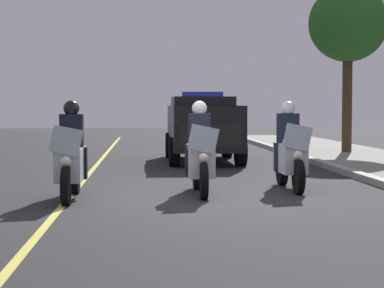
{
  "coord_description": "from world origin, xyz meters",
  "views": [
    {
      "loc": [
        12.0,
        -0.89,
        1.6
      ],
      "look_at": [
        -0.88,
        0.0,
        0.9
      ],
      "focal_mm": 63.66,
      "sensor_mm": 36.0,
      "label": 1
    }
  ],
  "objects_px": {
    "police_motorcycle_lead_right": "(200,156)",
    "tree_far_back": "(348,25)",
    "police_suv": "(203,125)",
    "police_motorcycle_trailing": "(290,154)",
    "police_motorcycle_lead_left": "(71,159)"
  },
  "relations": [
    {
      "from": "police_motorcycle_lead_right",
      "to": "police_suv",
      "type": "height_order",
      "value": "police_suv"
    },
    {
      "from": "police_motorcycle_lead_left",
      "to": "police_motorcycle_trailing",
      "type": "height_order",
      "value": "same"
    },
    {
      "from": "police_motorcycle_lead_left",
      "to": "police_motorcycle_lead_right",
      "type": "height_order",
      "value": "same"
    },
    {
      "from": "police_motorcycle_lead_left",
      "to": "tree_far_back",
      "type": "relative_size",
      "value": 0.38
    },
    {
      "from": "police_motorcycle_lead_left",
      "to": "police_motorcycle_lead_right",
      "type": "xyz_separation_m",
      "value": [
        -0.57,
        2.3,
        0.0
      ]
    },
    {
      "from": "police_suv",
      "to": "tree_far_back",
      "type": "height_order",
      "value": "tree_far_back"
    },
    {
      "from": "police_suv",
      "to": "police_motorcycle_lead_right",
      "type": "bearing_deg",
      "value": -5.2
    },
    {
      "from": "police_motorcycle_lead_left",
      "to": "police_motorcycle_trailing",
      "type": "bearing_deg",
      "value": 105.49
    },
    {
      "from": "police_motorcycle_lead_left",
      "to": "tree_far_back",
      "type": "height_order",
      "value": "tree_far_back"
    },
    {
      "from": "police_motorcycle_trailing",
      "to": "tree_far_back",
      "type": "xyz_separation_m",
      "value": [
        -9.32,
        3.93,
        3.64
      ]
    },
    {
      "from": "police_motorcycle_lead_left",
      "to": "tree_far_back",
      "type": "distance_m",
      "value": 13.66
    },
    {
      "from": "police_motorcycle_lead_right",
      "to": "tree_far_back",
      "type": "bearing_deg",
      "value": 149.92
    },
    {
      "from": "police_motorcycle_trailing",
      "to": "police_motorcycle_lead_right",
      "type": "bearing_deg",
      "value": -72.52
    },
    {
      "from": "police_motorcycle_trailing",
      "to": "tree_far_back",
      "type": "bearing_deg",
      "value": 157.13
    },
    {
      "from": "police_motorcycle_trailing",
      "to": "police_suv",
      "type": "distance_m",
      "value": 6.97
    }
  ]
}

